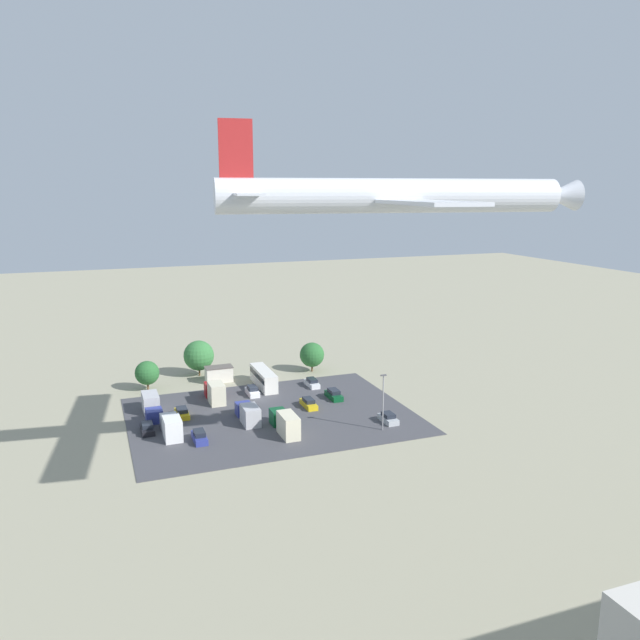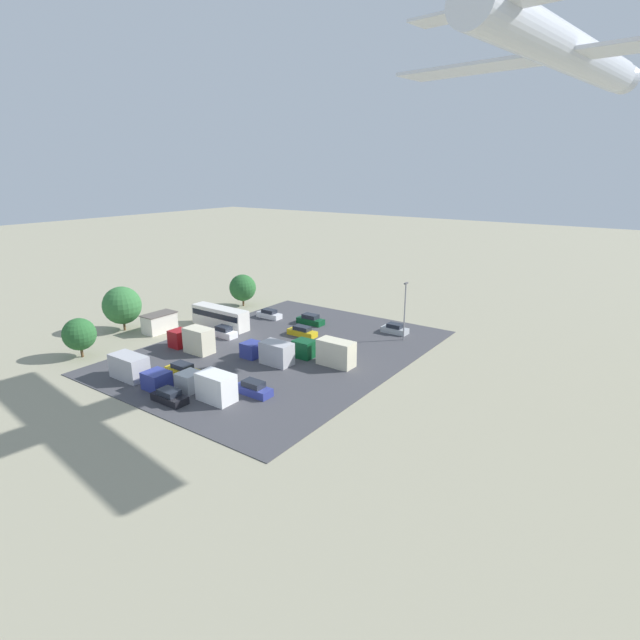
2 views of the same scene
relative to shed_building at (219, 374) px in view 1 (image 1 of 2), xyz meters
The scene contains 22 objects.
ground_plane 13.30m from the shed_building, 108.43° to the left, with size 400.00×400.00×0.00m, color gray.
parking_lot_surface 21.67m from the shed_building, 101.14° to the left, with size 44.80×33.89×0.08m.
shed_building is the anchor object (origin of this frame).
bus 9.39m from the shed_building, 139.37° to the left, with size 2.56×10.56×3.23m.
parked_car_0 22.59m from the shed_building, 119.71° to the left, with size 1.71×4.73×1.51m.
parked_car_1 19.15m from the shed_building, 60.45° to the left, with size 1.91×4.55×1.44m.
parked_car_2 18.08m from the shed_building, 149.50° to the left, with size 1.71×4.44×1.50m.
parked_car_3 26.46m from the shed_building, 54.60° to the left, with size 1.89×4.28×1.46m.
parked_car_4 10.93m from the shed_building, 110.91° to the left, with size 1.78×4.16×1.66m.
parked_car_5 29.03m from the shed_building, 72.87° to the left, with size 1.79×4.46×1.60m.
parked_car_6 23.95m from the shed_building, 134.52° to the left, with size 1.85×4.60×1.65m.
parked_car_7 36.87m from the shed_building, 123.98° to the left, with size 1.84×4.11×1.49m.
parked_truck_0 19.57m from the shed_building, 44.81° to the left, with size 2.54×9.02×2.95m.
parked_truck_1 29.34m from the shed_building, 98.12° to the left, with size 2.30×8.96×3.37m.
parked_truck_2 27.10m from the shed_building, 63.55° to the left, with size 2.50×7.69×3.17m.
parked_truck_3 22.69m from the shed_building, 90.11° to the left, with size 2.45×7.67×2.94m.
parked_truck_4 11.61m from the shed_building, 75.39° to the left, with size 2.47×7.30×3.54m.
tree_near_shed 6.46m from the shed_building, 61.51° to the right, with size 5.92×5.92×7.06m.
tree_apron_mid 19.05m from the shed_building, behind, with size 4.93×4.93×5.93m.
tree_apron_far 13.35m from the shed_building, ahead, with size 4.38×4.38×5.45m.
light_pole_lot_centre 38.04m from the shed_building, 118.90° to the left, with size 0.90×0.28×8.75m.
airplane 63.37m from the shed_building, 101.36° to the left, with size 41.41×34.75×9.40m.
Camera 1 is at (26.26, 101.03, 35.97)m, focal length 35.00 mm.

